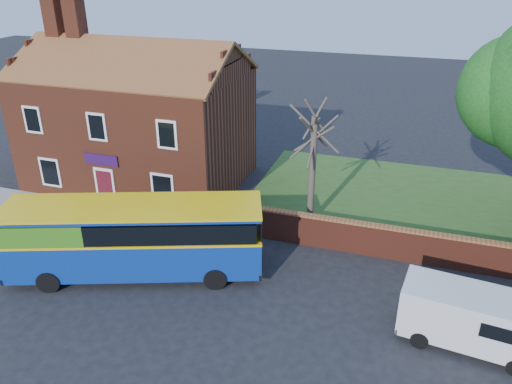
% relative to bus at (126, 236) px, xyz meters
% --- Properties ---
extents(ground, '(120.00, 120.00, 0.00)m').
position_rel_bus_xyz_m(ground, '(2.45, -2.27, -1.85)').
color(ground, black).
rests_on(ground, ground).
extents(pavement, '(18.00, 3.50, 0.12)m').
position_rel_bus_xyz_m(pavement, '(-4.55, 3.48, -1.79)').
color(pavement, gray).
rests_on(pavement, ground).
extents(kerb, '(18.00, 0.15, 0.14)m').
position_rel_bus_xyz_m(kerb, '(-4.55, 1.73, -1.78)').
color(kerb, slate).
rests_on(kerb, ground).
extents(grass_strip, '(26.00, 12.00, 0.04)m').
position_rel_bus_xyz_m(grass_strip, '(15.45, 10.73, -1.83)').
color(grass_strip, '#426B28').
rests_on(grass_strip, ground).
extents(shop_building, '(12.30, 8.13, 10.50)m').
position_rel_bus_xyz_m(shop_building, '(-4.57, 9.23, 1.57)').
color(shop_building, brown).
rests_on(shop_building, ground).
extents(boundary_wall, '(22.00, 0.38, 1.60)m').
position_rel_bus_xyz_m(boundary_wall, '(15.45, 4.73, -1.03)').
color(boundary_wall, maroon).
rests_on(boundary_wall, ground).
extents(bus, '(10.98, 6.16, 3.26)m').
position_rel_bus_xyz_m(bus, '(0.00, 0.00, 0.00)').
color(bus, navy).
rests_on(bus, ground).
extents(van_near, '(5.02, 2.50, 2.12)m').
position_rel_bus_xyz_m(van_near, '(13.76, -0.18, -0.66)').
color(van_near, silver).
rests_on(van_near, ground).
extents(bare_tree, '(2.34, 2.79, 6.25)m').
position_rel_bus_xyz_m(bare_tree, '(6.46, 6.82, 1.36)').
color(bare_tree, '#4C4238').
rests_on(bare_tree, ground).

